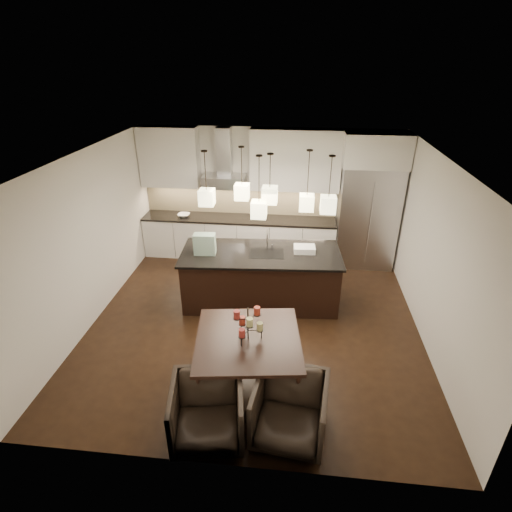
# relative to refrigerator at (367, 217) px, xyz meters

# --- Properties ---
(floor) EXTENTS (5.50, 5.50, 0.02)m
(floor) POSITION_rel_refrigerator_xyz_m (-2.10, -2.38, -1.08)
(floor) COLOR black
(floor) RESTS_ON ground
(ceiling) EXTENTS (5.50, 5.50, 0.02)m
(ceiling) POSITION_rel_refrigerator_xyz_m (-2.10, -2.38, 1.73)
(ceiling) COLOR white
(ceiling) RESTS_ON wall_back
(wall_back) EXTENTS (5.50, 0.02, 2.80)m
(wall_back) POSITION_rel_refrigerator_xyz_m (-2.10, 0.38, 0.32)
(wall_back) COLOR silver
(wall_back) RESTS_ON ground
(wall_front) EXTENTS (5.50, 0.02, 2.80)m
(wall_front) POSITION_rel_refrigerator_xyz_m (-2.10, -5.14, 0.32)
(wall_front) COLOR silver
(wall_front) RESTS_ON ground
(wall_left) EXTENTS (0.02, 5.50, 2.80)m
(wall_left) POSITION_rel_refrigerator_xyz_m (-4.86, -2.38, 0.32)
(wall_left) COLOR silver
(wall_left) RESTS_ON ground
(wall_right) EXTENTS (0.02, 5.50, 2.80)m
(wall_right) POSITION_rel_refrigerator_xyz_m (0.66, -2.38, 0.32)
(wall_right) COLOR silver
(wall_right) RESTS_ON ground
(refrigerator) EXTENTS (1.20, 0.72, 2.15)m
(refrigerator) POSITION_rel_refrigerator_xyz_m (0.00, 0.00, 0.00)
(refrigerator) COLOR #B7B7BA
(refrigerator) RESTS_ON floor
(fridge_panel) EXTENTS (1.26, 0.72, 0.65)m
(fridge_panel) POSITION_rel_refrigerator_xyz_m (0.00, 0.00, 1.40)
(fridge_panel) COLOR silver
(fridge_panel) RESTS_ON refrigerator
(lower_cabinets) EXTENTS (4.21, 0.62, 0.88)m
(lower_cabinets) POSITION_rel_refrigerator_xyz_m (-2.73, 0.05, -0.64)
(lower_cabinets) COLOR silver
(lower_cabinets) RESTS_ON floor
(countertop) EXTENTS (4.21, 0.66, 0.04)m
(countertop) POSITION_rel_refrigerator_xyz_m (-2.73, 0.05, -0.17)
(countertop) COLOR black
(countertop) RESTS_ON lower_cabinets
(backsplash) EXTENTS (4.21, 0.02, 0.63)m
(backsplash) POSITION_rel_refrigerator_xyz_m (-2.73, 0.35, 0.16)
(backsplash) COLOR beige
(backsplash) RESTS_ON countertop
(upper_cab_left) EXTENTS (1.25, 0.35, 1.25)m
(upper_cab_left) POSITION_rel_refrigerator_xyz_m (-4.20, 0.19, 1.10)
(upper_cab_left) COLOR silver
(upper_cab_left) RESTS_ON wall_back
(upper_cab_right) EXTENTS (1.85, 0.35, 1.25)m
(upper_cab_right) POSITION_rel_refrigerator_xyz_m (-1.55, 0.19, 1.10)
(upper_cab_right) COLOR silver
(upper_cab_right) RESTS_ON wall_back
(hood_canopy) EXTENTS (0.90, 0.52, 0.24)m
(hood_canopy) POSITION_rel_refrigerator_xyz_m (-3.03, 0.10, 0.65)
(hood_canopy) COLOR #B7B7BA
(hood_canopy) RESTS_ON wall_back
(hood_chimney) EXTENTS (0.30, 0.28, 0.96)m
(hood_chimney) POSITION_rel_refrigerator_xyz_m (-3.03, 0.21, 1.24)
(hood_chimney) COLOR #B7B7BA
(hood_chimney) RESTS_ON hood_canopy
(fruit_bowl) EXTENTS (0.27, 0.27, 0.06)m
(fruit_bowl) POSITION_rel_refrigerator_xyz_m (-3.94, 0.00, -0.12)
(fruit_bowl) COLOR silver
(fruit_bowl) RESTS_ON countertop
(island_body) EXTENTS (2.79, 1.27, 0.96)m
(island_body) POSITION_rel_refrigerator_xyz_m (-2.06, -1.75, -0.60)
(island_body) COLOR black
(island_body) RESTS_ON floor
(island_top) EXTENTS (2.88, 1.36, 0.04)m
(island_top) POSITION_rel_refrigerator_xyz_m (-2.06, -1.75, -0.10)
(island_top) COLOR black
(island_top) RESTS_ON island_body
(faucet) EXTENTS (0.13, 0.27, 0.41)m
(faucet) POSITION_rel_refrigerator_xyz_m (-1.96, -1.64, 0.13)
(faucet) COLOR silver
(faucet) RESTS_ON island_top
(tote_bag) EXTENTS (0.38, 0.22, 0.37)m
(tote_bag) POSITION_rel_refrigerator_xyz_m (-3.03, -1.89, 0.11)
(tote_bag) COLOR #21603C
(tote_bag) RESTS_ON island_top
(food_container) EXTENTS (0.39, 0.29, 0.11)m
(food_container) POSITION_rel_refrigerator_xyz_m (-1.30, -1.64, -0.02)
(food_container) COLOR silver
(food_container) RESTS_ON island_top
(dining_table) EXTENTS (1.52, 1.52, 0.81)m
(dining_table) POSITION_rel_refrigerator_xyz_m (-2.02, -3.89, -0.67)
(dining_table) COLOR black
(dining_table) RESTS_ON floor
(candelabra) EXTENTS (0.44, 0.44, 0.48)m
(candelabra) POSITION_rel_refrigerator_xyz_m (-2.02, -3.89, -0.02)
(candelabra) COLOR black
(candelabra) RESTS_ON dining_table
(candle_a) EXTENTS (0.09, 0.09, 0.11)m
(candle_a) POSITION_rel_refrigerator_xyz_m (-1.87, -3.87, -0.07)
(candle_a) COLOR #D8D385
(candle_a) RESTS_ON candelabra
(candle_b) EXTENTS (0.09, 0.09, 0.11)m
(candle_b) POSITION_rel_refrigerator_xyz_m (-2.11, -3.77, -0.07)
(candle_b) COLOR #BF3C29
(candle_b) RESTS_ON candelabra
(candle_c) EXTENTS (0.09, 0.09, 0.11)m
(candle_c) POSITION_rel_refrigerator_xyz_m (-2.08, -4.03, -0.07)
(candle_c) COLOR #B0322D
(candle_c) RESTS_ON candelabra
(candle_d) EXTENTS (0.09, 0.09, 0.11)m
(candle_d) POSITION_rel_refrigerator_xyz_m (-1.91, -3.78, 0.11)
(candle_d) COLOR #BF3C29
(candle_d) RESTS_ON candelabra
(candle_e) EXTENTS (0.09, 0.09, 0.11)m
(candle_e) POSITION_rel_refrigerator_xyz_m (-2.16, -3.89, 0.11)
(candle_e) COLOR #B0322D
(candle_e) RESTS_ON candelabra
(candle_f) EXTENTS (0.09, 0.09, 0.11)m
(candle_f) POSITION_rel_refrigerator_xyz_m (-1.98, -4.03, 0.11)
(candle_f) COLOR #D8D385
(candle_f) RESTS_ON candelabra
(armchair_left) EXTENTS (0.97, 0.99, 0.78)m
(armchair_left) POSITION_rel_refrigerator_xyz_m (-2.39, -4.76, -0.68)
(armchair_left) COLOR black
(armchair_left) RESTS_ON floor
(armchair_right) EXTENTS (0.94, 0.96, 0.79)m
(armchair_right) POSITION_rel_refrigerator_xyz_m (-1.43, -4.63, -0.68)
(armchair_right) COLOR black
(armchair_right) RESTS_ON floor
(pendant_a) EXTENTS (0.24, 0.24, 0.26)m
(pendant_a) POSITION_rel_refrigerator_xyz_m (-2.93, -1.92, 0.97)
(pendant_a) COLOR #FFF6B3
(pendant_a) RESTS_ON ceiling
(pendant_b) EXTENTS (0.24, 0.24, 0.26)m
(pendant_b) POSITION_rel_refrigerator_xyz_m (-2.41, -1.55, 0.96)
(pendant_b) COLOR #FFF6B3
(pendant_b) RESTS_ON ceiling
(pendant_c) EXTENTS (0.24, 0.24, 0.26)m
(pendant_c) POSITION_rel_refrigerator_xyz_m (-1.90, -2.00, 1.07)
(pendant_c) COLOR #FFF6B3
(pendant_c) RESTS_ON ceiling
(pendant_d) EXTENTS (0.24, 0.24, 0.26)m
(pendant_d) POSITION_rel_refrigerator_xyz_m (-1.31, -1.69, 0.86)
(pendant_d) COLOR #FFF6B3
(pendant_d) RESTS_ON ceiling
(pendant_e) EXTENTS (0.24, 0.24, 0.26)m
(pendant_e) POSITION_rel_refrigerator_xyz_m (-0.99, -2.03, 0.96)
(pendant_e) COLOR #FFF6B3
(pendant_e) RESTS_ON ceiling
(pendant_f) EXTENTS (0.24, 0.24, 0.26)m
(pendant_f) POSITION_rel_refrigerator_xyz_m (-2.06, -2.13, 0.88)
(pendant_f) COLOR #FFF6B3
(pendant_f) RESTS_ON ceiling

